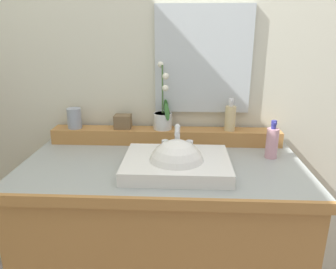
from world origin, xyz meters
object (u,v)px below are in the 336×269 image
object	(u,v)px
tumbler_cup	(74,118)
lotion_bottle	(272,142)
trinket_box	(123,122)
potted_plant	(163,115)
sink_basin	(177,166)
soap_dispenser	(230,117)

from	to	relation	value
tumbler_cup	lotion_bottle	xyz separation A→B (m)	(0.97, -0.17, -0.05)
tumbler_cup	lotion_bottle	world-z (taller)	tumbler_cup
lotion_bottle	trinket_box	bearing A→B (deg)	165.88
potted_plant	lotion_bottle	world-z (taller)	potted_plant
sink_basin	lotion_bottle	size ratio (longest dim) A/B	2.48
soap_dispenser	trinket_box	bearing A→B (deg)	178.78
potted_plant	trinket_box	bearing A→B (deg)	179.75
potted_plant	tumbler_cup	bearing A→B (deg)	-178.92
tumbler_cup	trinket_box	xyz separation A→B (m)	(0.25, 0.01, -0.02)
potted_plant	tumbler_cup	world-z (taller)	potted_plant
trinket_box	lotion_bottle	bearing A→B (deg)	-13.68
potted_plant	trinket_box	distance (m)	0.21
soap_dispenser	trinket_box	distance (m)	0.55
sink_basin	potted_plant	world-z (taller)	potted_plant
soap_dispenser	tumbler_cup	bearing A→B (deg)	179.85
tumbler_cup	lotion_bottle	bearing A→B (deg)	-10.03
soap_dispenser	tumbler_cup	xyz separation A→B (m)	(-0.80, 0.00, -0.02)
sink_basin	potted_plant	size ratio (longest dim) A/B	1.30
sink_basin	tumbler_cup	bearing A→B (deg)	147.37
soap_dispenser	lotion_bottle	world-z (taller)	soap_dispenser
potted_plant	soap_dispenser	bearing A→B (deg)	-1.81
soap_dispenser	tumbler_cup	size ratio (longest dim) A/B	1.56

